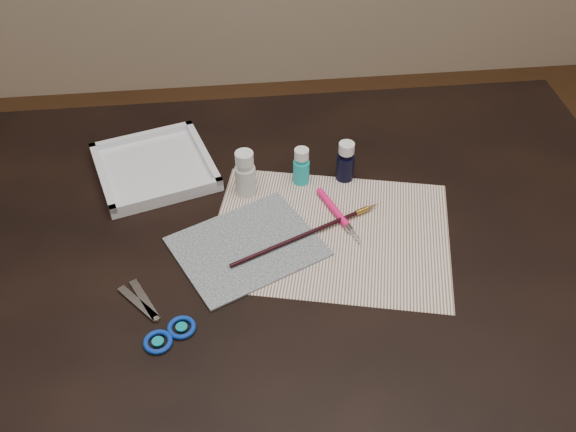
{
  "coord_description": "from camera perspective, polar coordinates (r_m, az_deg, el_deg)",
  "views": [
    {
      "loc": [
        -0.09,
        -0.78,
        1.53
      ],
      "look_at": [
        0.0,
        0.0,
        0.8
      ],
      "focal_mm": 40.0,
      "sensor_mm": 36.0,
      "label": 1
    }
  ],
  "objects": [
    {
      "name": "scissors",
      "position": [
        1.01,
        -12.35,
        -8.6
      ],
      "size": [
        0.17,
        0.18,
        0.01
      ],
      "primitive_type": null,
      "rotation": [
        0.0,
        0.0,
        2.28
      ],
      "color": "silver",
      "rests_on": "table"
    },
    {
      "name": "canvas",
      "position": [
        1.09,
        -3.64,
        -2.71
      ],
      "size": [
        0.29,
        0.27,
        0.0
      ],
      "primitive_type": "cube",
      "rotation": [
        0.0,
        0.0,
        0.44
      ],
      "color": "black",
      "rests_on": "paper"
    },
    {
      "name": "paint_bottle_white",
      "position": [
        1.16,
        -3.83,
        3.8
      ],
      "size": [
        0.04,
        0.04,
        0.09
      ],
      "primitive_type": "cylinder",
      "rotation": [
        0.0,
        0.0,
        0.05
      ],
      "color": "silver",
      "rests_on": "table"
    },
    {
      "name": "paper",
      "position": [
        1.11,
        3.82,
        -1.57
      ],
      "size": [
        0.47,
        0.4,
        0.0
      ],
      "primitive_type": "cube",
      "rotation": [
        0.0,
        0.0,
        -0.24
      ],
      "color": "white",
      "rests_on": "table"
    },
    {
      "name": "paint_bottle_navy",
      "position": [
        1.2,
        5.14,
        4.86
      ],
      "size": [
        0.04,
        0.04,
        0.08
      ],
      "primitive_type": "cylinder",
      "rotation": [
        0.0,
        0.0,
        0.35
      ],
      "color": "black",
      "rests_on": "table"
    },
    {
      "name": "craft_knife",
      "position": [
        1.13,
        4.63,
        -0.04
      ],
      "size": [
        0.06,
        0.15,
        0.01
      ],
      "primitive_type": null,
      "rotation": [
        0.0,
        0.0,
        -1.23
      ],
      "color": "#FF186A",
      "rests_on": "paper"
    },
    {
      "name": "palette_tray",
      "position": [
        1.26,
        -11.79,
        4.33
      ],
      "size": [
        0.26,
        0.26,
        0.03
      ],
      "primitive_type": "cube",
      "rotation": [
        0.0,
        0.0,
        0.29
      ],
      "color": "white",
      "rests_on": "table"
    },
    {
      "name": "table",
      "position": [
        1.39,
        -0.0,
        -12.91
      ],
      "size": [
        1.3,
        0.9,
        0.75
      ],
      "primitive_type": "cube",
      "color": "black",
      "rests_on": "ground"
    },
    {
      "name": "paintbrush",
      "position": [
        1.1,
        1.8,
        -1.54
      ],
      "size": [
        0.28,
        0.13,
        0.01
      ],
      "primitive_type": null,
      "rotation": [
        0.0,
        0.0,
        0.43
      ],
      "color": "black",
      "rests_on": "canvas"
    },
    {
      "name": "paint_bottle_cyan",
      "position": [
        1.19,
        1.2,
        4.46
      ],
      "size": [
        0.03,
        0.03,
        0.07
      ],
      "primitive_type": "cylinder",
      "rotation": [
        0.0,
        0.0,
        -0.08
      ],
      "color": "#1CB9BA",
      "rests_on": "table"
    }
  ]
}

